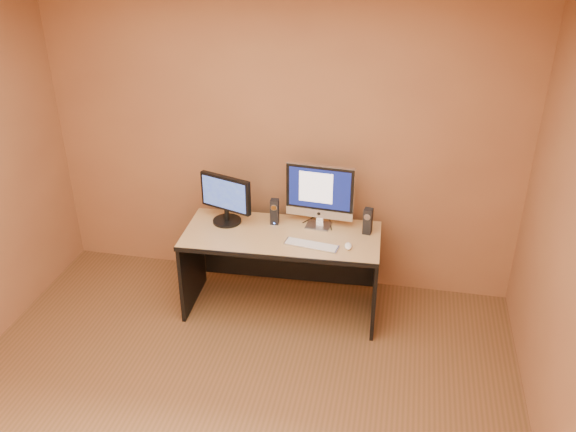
{
  "coord_description": "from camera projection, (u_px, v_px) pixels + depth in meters",
  "views": [
    {
      "loc": [
        1.01,
        -2.65,
        3.1
      ],
      "look_at": [
        0.19,
        1.36,
        0.94
      ],
      "focal_mm": 38.0,
      "sensor_mm": 36.0,
      "label": 1
    }
  ],
  "objects": [
    {
      "name": "walls",
      "position": [
        204.0,
        269.0,
        3.32
      ],
      "size": [
        4.0,
        4.0,
        2.6
      ],
      "primitive_type": null,
      "color": "#99633D",
      "rests_on": "ground"
    },
    {
      "name": "mouse",
      "position": [
        348.0,
        246.0,
        4.64
      ],
      "size": [
        0.07,
        0.1,
        0.04
      ],
      "primitive_type": "ellipsoid",
      "rotation": [
        0.0,
        0.0,
        0.1
      ],
      "color": "white",
      "rests_on": "desk"
    },
    {
      "name": "imac",
      "position": [
        319.0,
        196.0,
        4.83
      ],
      "size": [
        0.57,
        0.25,
        0.54
      ],
      "primitive_type": null,
      "rotation": [
        0.0,
        0.0,
        -0.08
      ],
      "color": "#B0AFB4",
      "rests_on": "desk"
    },
    {
      "name": "ceiling",
      "position": [
        185.0,
        23.0,
        2.71
      ],
      "size": [
        4.0,
        4.0,
        0.0
      ],
      "primitive_type": "plane",
      "color": "white",
      "rests_on": "walls"
    },
    {
      "name": "keyboard",
      "position": [
        311.0,
        245.0,
        4.67
      ],
      "size": [
        0.43,
        0.17,
        0.02
      ],
      "primitive_type": "cube",
      "rotation": [
        0.0,
        0.0,
        -0.14
      ],
      "color": "silver",
      "rests_on": "desk"
    },
    {
      "name": "speaker_left",
      "position": [
        275.0,
        212.0,
        4.95
      ],
      "size": [
        0.07,
        0.07,
        0.21
      ],
      "primitive_type": null,
      "rotation": [
        0.0,
        0.0,
        0.07
      ],
      "color": "black",
      "rests_on": "desk"
    },
    {
      "name": "desk",
      "position": [
        282.0,
        272.0,
        5.0
      ],
      "size": [
        1.58,
        0.75,
        0.72
      ],
      "primitive_type": null,
      "rotation": [
        0.0,
        0.0,
        0.04
      ],
      "color": "tan",
      "rests_on": "ground"
    },
    {
      "name": "cable_a",
      "position": [
        330.0,
        224.0,
        4.98
      ],
      "size": [
        0.05,
        0.21,
        0.01
      ],
      "primitive_type": "cylinder",
      "rotation": [
        1.57,
        0.0,
        0.21
      ],
      "color": "black",
      "rests_on": "desk"
    },
    {
      "name": "cable_b",
      "position": [
        310.0,
        219.0,
        5.05
      ],
      "size": [
        0.1,
        0.15,
        0.01
      ],
      "primitive_type": "cylinder",
      "rotation": [
        1.57,
        0.0,
        -0.56
      ],
      "color": "black",
      "rests_on": "desk"
    },
    {
      "name": "speaker_right",
      "position": [
        368.0,
        221.0,
        4.8
      ],
      "size": [
        0.08,
        0.08,
        0.21
      ],
      "primitive_type": null,
      "rotation": [
        0.0,
        0.0,
        -0.14
      ],
      "color": "black",
      "rests_on": "desk"
    },
    {
      "name": "second_monitor",
      "position": [
        226.0,
        200.0,
        4.92
      ],
      "size": [
        0.52,
        0.37,
        0.41
      ],
      "primitive_type": null,
      "rotation": [
        0.0,
        0.0,
        -0.33
      ],
      "color": "black",
      "rests_on": "desk"
    }
  ]
}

